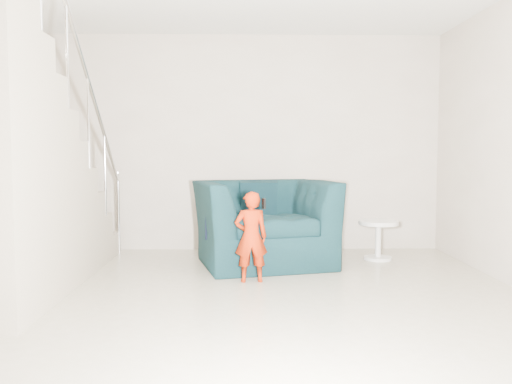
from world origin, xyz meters
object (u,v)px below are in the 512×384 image
at_px(toddler, 251,237).
at_px(armchair, 264,223).
at_px(side_table, 378,233).
at_px(staircase, 6,187).

bearing_deg(toddler, armchair, -106.96).
bearing_deg(side_table, staircase, -157.39).
xyz_separation_m(toddler, staircase, (-2.10, -0.46, 0.51)).
xyz_separation_m(armchair, staircase, (-2.25, -1.29, 0.49)).
bearing_deg(staircase, side_table, 22.61).
distance_m(armchair, staircase, 2.64).
height_order(armchair, toddler, armchair).
height_order(armchair, staircase, staircase).
xyz_separation_m(armchair, toddler, (-0.15, -0.83, -0.03)).
bearing_deg(staircase, armchair, 29.79).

